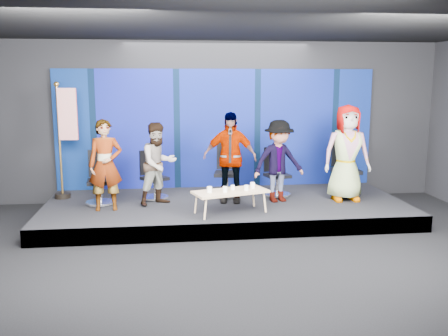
# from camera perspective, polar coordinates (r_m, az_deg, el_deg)

# --- Properties ---
(ground) EXTENTS (10.00, 10.00, 0.00)m
(ground) POSITION_cam_1_polar(r_m,az_deg,el_deg) (7.59, 2.55, -10.62)
(ground) COLOR black
(ground) RESTS_ON ground
(room_walls) EXTENTS (10.02, 8.02, 3.51)m
(room_walls) POSITION_cam_1_polar(r_m,az_deg,el_deg) (7.10, 2.71, 8.04)
(room_walls) COLOR black
(room_walls) RESTS_ON ground
(riser) EXTENTS (7.00, 3.00, 0.30)m
(riser) POSITION_cam_1_polar(r_m,az_deg,el_deg) (9.90, 0.17, -4.70)
(riser) COLOR black
(riser) RESTS_ON ground
(backdrop) EXTENTS (7.00, 0.08, 2.60)m
(backdrop) POSITION_cam_1_polar(r_m,az_deg,el_deg) (11.06, -0.76, 4.52)
(backdrop) COLOR #06224D
(backdrop) RESTS_ON riser
(chair_a) EXTENTS (0.63, 0.63, 1.03)m
(chair_a) POSITION_cam_1_polar(r_m,az_deg,el_deg) (9.92, -13.97, -2.06)
(chair_a) COLOR silver
(chair_a) RESTS_ON riser
(panelist_a) EXTENTS (0.64, 0.45, 1.67)m
(panelist_a) POSITION_cam_1_polar(r_m,az_deg,el_deg) (9.35, -13.39, 0.32)
(panelist_a) COLOR black
(panelist_a) RESTS_ON riser
(chair_b) EXTENTS (0.76, 0.76, 0.98)m
(chair_b) POSITION_cam_1_polar(r_m,az_deg,el_deg) (10.15, -8.06, -1.70)
(chair_b) COLOR silver
(chair_b) RESTS_ON riser
(panelist_b) EXTENTS (0.97, 0.92, 1.58)m
(panelist_b) POSITION_cam_1_polar(r_m,az_deg,el_deg) (9.58, -7.50, 0.47)
(panelist_b) COLOR black
(panelist_b) RESTS_ON riser
(chair_c) EXTENTS (0.72, 0.72, 1.09)m
(chair_c) POSITION_cam_1_polar(r_m,az_deg,el_deg) (10.28, 0.34, -1.23)
(chair_c) COLOR silver
(chair_c) RESTS_ON riser
(panelist_c) EXTENTS (1.10, 0.62, 1.77)m
(panelist_c) POSITION_cam_1_polar(r_m,az_deg,el_deg) (9.69, 0.65, 1.22)
(panelist_c) COLOR black
(panelist_c) RESTS_ON riser
(chair_d) EXTENTS (0.67, 0.67, 0.99)m
(chair_d) POSITION_cam_1_polar(r_m,az_deg,el_deg) (10.36, 5.99, -1.37)
(chair_d) COLOR silver
(chair_d) RESTS_ON riser
(panelist_d) EXTENTS (1.15, 0.81, 1.61)m
(panelist_d) POSITION_cam_1_polar(r_m,az_deg,el_deg) (9.79, 6.26, 0.79)
(panelist_d) COLOR black
(panelist_d) RESTS_ON riser
(chair_e) EXTENTS (0.68, 0.68, 1.17)m
(chair_e) POSITION_cam_1_polar(r_m,az_deg,el_deg) (10.71, 13.68, -0.91)
(chair_e) COLOR silver
(chair_e) RESTS_ON riser
(panelist_e) EXTENTS (0.95, 0.64, 1.90)m
(panelist_e) POSITION_cam_1_polar(r_m,az_deg,el_deg) (10.12, 13.85, 1.68)
(panelist_e) COLOR black
(panelist_e) RESTS_ON riser
(coffee_table) EXTENTS (1.44, 0.94, 0.41)m
(coffee_table) POSITION_cam_1_polar(r_m,az_deg,el_deg) (8.97, 0.75, -2.82)
(coffee_table) COLOR tan
(coffee_table) RESTS_ON riser
(mug_a) EXTENTS (0.09, 0.09, 0.11)m
(mug_a) POSITION_cam_1_polar(r_m,az_deg,el_deg) (8.80, -1.67, -2.49)
(mug_a) COLOR white
(mug_a) RESTS_ON coffee_table
(mug_b) EXTENTS (0.08, 0.08, 0.10)m
(mug_b) POSITION_cam_1_polar(r_m,az_deg,el_deg) (8.84, 0.13, -2.45)
(mug_b) COLOR white
(mug_b) RESTS_ON coffee_table
(mug_c) EXTENTS (0.07, 0.07, 0.08)m
(mug_c) POSITION_cam_1_polar(r_m,az_deg,el_deg) (9.03, 1.00, -2.24)
(mug_c) COLOR white
(mug_c) RESTS_ON coffee_table
(mug_d) EXTENTS (0.08, 0.08, 0.09)m
(mug_d) POSITION_cam_1_polar(r_m,az_deg,el_deg) (8.99, 2.56, -2.28)
(mug_d) COLOR white
(mug_d) RESTS_ON coffee_table
(mug_e) EXTENTS (0.09, 0.09, 0.10)m
(mug_e) POSITION_cam_1_polar(r_m,az_deg,el_deg) (9.19, 3.28, -1.97)
(mug_e) COLOR white
(mug_e) RESTS_ON coffee_table
(flag_stand) EXTENTS (0.53, 0.31, 2.34)m
(flag_stand) POSITION_cam_1_polar(r_m,az_deg,el_deg) (10.43, -17.70, 3.34)
(flag_stand) COLOR black
(flag_stand) RESTS_ON riser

